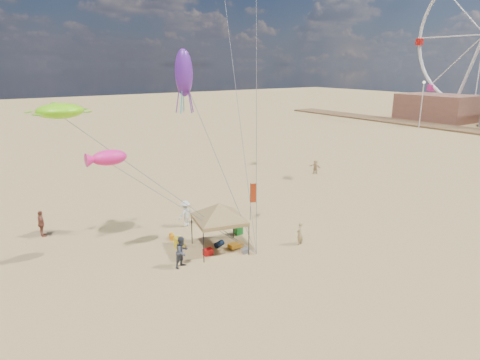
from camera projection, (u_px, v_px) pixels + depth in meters
The scene contains 21 objects.
ground at pixel (268, 255), 24.78m from camera, with size 280.00×280.00×0.00m, color tan.
canopy_tent at pixel (219, 205), 24.86m from camera, with size 5.46×5.46×3.47m.
feather_flag at pixel (252, 195), 29.96m from camera, with size 0.41×0.18×2.83m.
cooler_red at pixel (208, 252), 24.82m from camera, with size 0.54×0.38×0.38m, color red.
cooler_blue at pixel (221, 222), 29.55m from camera, with size 0.54×0.38×0.38m, color blue.
bag_navy at pixel (219, 244), 25.96m from camera, with size 0.36×0.36×0.60m, color black.
bag_orange at pixel (172, 237), 27.05m from camera, with size 0.36×0.36×0.60m, color orange.
chair_green at pixel (238, 229), 27.84m from camera, with size 0.50×0.50×0.70m, color #167924.
chair_yellow at pixel (179, 243), 25.71m from camera, with size 0.50×0.50×0.70m, color yellow.
crate_grey at pixel (245, 251), 25.05m from camera, with size 0.34×0.30×0.28m, color slate.
beach_cart at pixel (236, 245), 25.74m from camera, with size 0.90×0.50×0.24m, color orange.
person_near_a at pixel (300, 233), 26.13m from camera, with size 0.55×0.36×1.52m, color tan.
person_near_b at pixel (182, 252), 23.16m from camera, with size 0.89×0.69×1.83m, color #363A4A.
person_near_c at pixel (186, 214), 29.07m from camera, with size 1.21×0.69×1.87m, color white.
person_far_a at pixel (41, 224), 27.28m from camera, with size 1.06×0.44×1.81m, color brown.
person_far_c at pixel (315, 167), 43.21m from camera, with size 1.36×0.43×1.47m, color tan.
building_north at pixel (437, 108), 84.29m from camera, with size 10.00×14.00×5.20m, color #8C5947.
lamp_north at pixel (422, 97), 73.82m from camera, with size 0.50×0.50×8.25m.
turtle_kite at pixel (60, 111), 23.29m from camera, with size 2.60×2.08×0.87m, color #84FF0D.
fish_kite at pixel (109, 158), 22.92m from camera, with size 1.97×0.98×0.87m, color #FF1F87.
squid_kite at pixel (184, 73), 25.33m from camera, with size 1.10×1.10×2.87m, color #6524A4.
Camera 1 is at (-14.14, -17.78, 11.00)m, focal length 31.05 mm.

